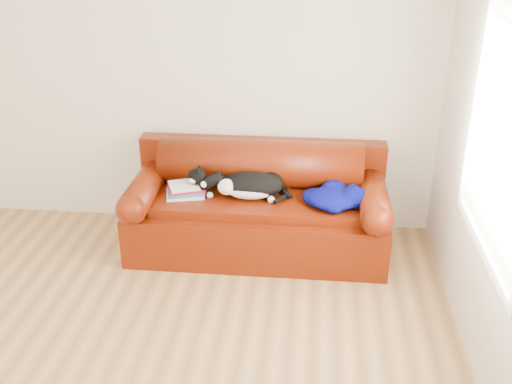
# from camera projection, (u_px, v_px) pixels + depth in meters

# --- Properties ---
(ground) EXTENTS (4.50, 4.50, 0.00)m
(ground) POSITION_uv_depth(u_px,v_px,m) (115.00, 359.00, 3.83)
(ground) COLOR brown
(ground) RESTS_ON ground
(room_shell) EXTENTS (4.52, 4.02, 2.61)m
(room_shell) POSITION_uv_depth(u_px,v_px,m) (107.00, 108.00, 3.13)
(room_shell) COLOR beige
(room_shell) RESTS_ON ground
(sofa_base) EXTENTS (2.10, 0.90, 0.50)m
(sofa_base) POSITION_uv_depth(u_px,v_px,m) (258.00, 224.00, 5.00)
(sofa_base) COLOR #3B0E02
(sofa_base) RESTS_ON ground
(sofa_back) EXTENTS (2.10, 1.01, 0.88)m
(sofa_back) POSITION_uv_depth(u_px,v_px,m) (261.00, 179.00, 5.09)
(sofa_back) COLOR #3B0E02
(sofa_back) RESTS_ON ground
(book_stack) EXTENTS (0.35, 0.30, 0.10)m
(book_stack) POSITION_uv_depth(u_px,v_px,m) (186.00, 190.00, 4.88)
(book_stack) COLOR beige
(book_stack) RESTS_ON sofa_base
(cat) EXTENTS (0.75, 0.38, 0.27)m
(cat) POSITION_uv_depth(u_px,v_px,m) (250.00, 186.00, 4.82)
(cat) COLOR black
(cat) RESTS_ON sofa_base
(blanket) EXTENTS (0.60, 0.49, 0.16)m
(blanket) POSITION_uv_depth(u_px,v_px,m) (335.00, 197.00, 4.71)
(blanket) COLOR #02064E
(blanket) RESTS_ON sofa_base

